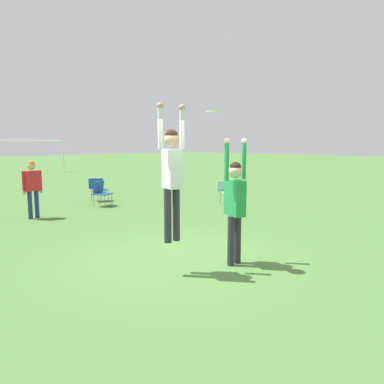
# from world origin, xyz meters

# --- Properties ---
(ground_plane) EXTENTS (120.00, 120.00, 0.00)m
(ground_plane) POSITION_xyz_m (0.00, 0.00, 0.00)
(ground_plane) COLOR #4C7A38
(person_jumping) EXTENTS (0.56, 0.45, 2.21)m
(person_jumping) POSITION_xyz_m (-0.67, -0.40, 1.73)
(person_jumping) COLOR #2D2D38
(person_jumping) RESTS_ON ground_plane
(person_defending) EXTENTS (0.58, 0.47, 2.22)m
(person_defending) POSITION_xyz_m (0.43, -0.81, 1.19)
(person_defending) COLOR #2D2D38
(person_defending) RESTS_ON ground_plane
(frisbee) EXTENTS (0.27, 0.27, 0.02)m
(frisbee) POSITION_xyz_m (0.03, -0.67, 2.65)
(frisbee) COLOR white
(camping_chair_0) EXTENTS (0.67, 0.72, 0.85)m
(camping_chair_0) POSITION_xyz_m (2.09, 6.31, 0.51)
(camping_chair_0) COLOR gray
(camping_chair_0) RESTS_ON ground_plane
(camping_chair_2) EXTENTS (0.74, 0.81, 0.84)m
(camping_chair_2) POSITION_xyz_m (2.61, 7.37, 0.50)
(camping_chair_2) COLOR gray
(camping_chair_2) RESTS_ON ground_plane
(camping_chair_4) EXTENTS (0.68, 0.74, 0.80)m
(camping_chair_4) POSITION_xyz_m (5.56, 3.64, 0.48)
(camping_chair_4) COLOR gray
(camping_chair_4) RESTS_ON ground_plane
(person_spectator_near) EXTENTS (0.58, 0.22, 1.65)m
(person_spectator_near) POSITION_xyz_m (-0.42, 5.79, 0.99)
(person_spectator_near) COLOR navy
(person_spectator_near) RESTS_ON ground_plane
(soccer_goal) EXTENTS (7.10, 0.10, 2.35)m
(soccer_goal) POSITION_xyz_m (4.94, 22.01, 1.84)
(soccer_goal) COLOR white
(soccer_goal) RESTS_ON ground_plane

